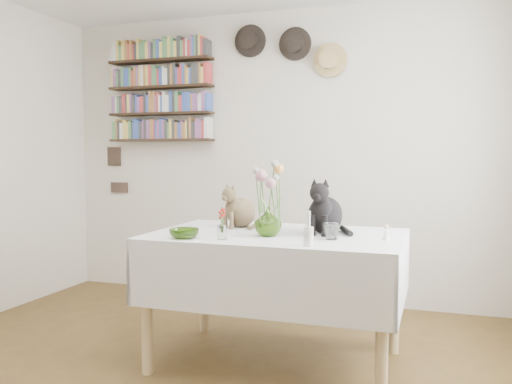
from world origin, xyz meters
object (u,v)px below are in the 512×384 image
(flower_vase, at_px, (268,222))
(bookshelf_unit, at_px, (161,92))
(tabby_cat, at_px, (241,205))
(black_cat, at_px, (325,205))
(dining_table, at_px, (277,266))

(flower_vase, distance_m, bookshelf_unit, 2.30)
(tabby_cat, bearing_deg, black_cat, 16.16)
(dining_table, height_order, bookshelf_unit, bookshelf_unit)
(dining_table, distance_m, flower_vase, 0.31)
(black_cat, relative_size, flower_vase, 2.02)
(dining_table, distance_m, bookshelf_unit, 2.38)
(flower_vase, relative_size, bookshelf_unit, 0.17)
(tabby_cat, height_order, black_cat, black_cat)
(black_cat, bearing_deg, flower_vase, -137.85)
(black_cat, height_order, flower_vase, black_cat)
(bookshelf_unit, bearing_deg, dining_table, -41.83)
(dining_table, relative_size, flower_vase, 8.83)
(tabby_cat, relative_size, black_cat, 0.86)
(black_cat, relative_size, bookshelf_unit, 0.34)
(black_cat, xyz_separation_m, bookshelf_unit, (-1.78, 1.25, 0.88))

